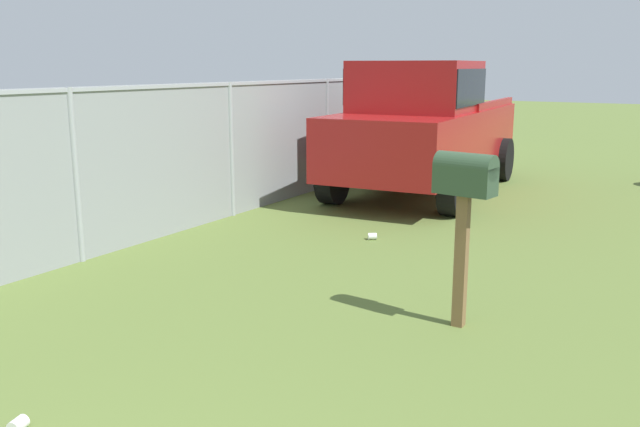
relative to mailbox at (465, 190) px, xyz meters
name	(u,v)px	position (x,y,z in m)	size (l,w,h in m)	color
mailbox	(465,190)	(0.00, 0.00, 0.00)	(0.27, 0.48, 1.38)	brown
pickup_truck	(424,125)	(5.20, 2.43, 0.00)	(5.03, 2.36, 2.09)	maroon
fence_section	(327,129)	(4.87, 4.03, -0.12)	(15.56, 0.07, 1.81)	#9EA3A8
litter_cup_midfield_b	(18,425)	(-2.79, 1.61, -1.06)	(0.08, 0.08, 0.10)	white
litter_bag_midfield_a	(451,208)	(3.98, 1.49, -1.03)	(0.14, 0.14, 0.14)	silver
litter_can_near_hydrant	(445,209)	(4.04, 1.60, -1.06)	(0.07, 0.07, 0.12)	red
litter_cup_by_mailbox	(372,236)	(2.08, 1.78, -1.06)	(0.08, 0.08, 0.10)	white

